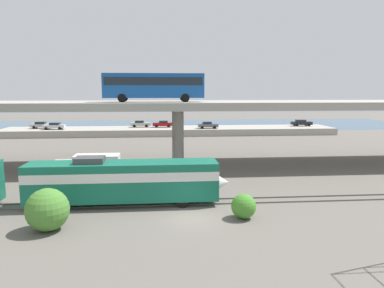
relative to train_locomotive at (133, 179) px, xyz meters
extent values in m
plane|color=#605B54|center=(4.66, -4.00, -2.19)|extent=(260.00, 260.00, 0.00)
cube|color=#59544C|center=(4.66, -0.73, -2.13)|extent=(110.00, 0.12, 0.12)
cube|color=#59544C|center=(4.66, 0.73, -2.13)|extent=(110.00, 0.12, 0.12)
cube|color=#14664C|center=(-0.80, 0.00, -0.11)|extent=(16.02, 3.00, 3.20)
cube|color=silver|center=(-0.80, 0.00, 0.46)|extent=(16.02, 3.04, 0.77)
cone|color=silver|center=(7.21, 0.00, -0.43)|extent=(2.18, 2.85, 2.85)
cube|color=black|center=(5.57, 0.00, 0.78)|extent=(2.18, 2.70, 1.02)
cube|color=#3F3F42|center=(-3.53, 0.00, 1.74)|extent=(2.40, 1.80, 0.50)
cylinder|color=black|center=(4.20, 1.35, -1.71)|extent=(0.96, 0.18, 0.96)
cylinder|color=black|center=(4.20, -1.35, -1.71)|extent=(0.96, 0.18, 0.96)
cylinder|color=black|center=(-5.81, 1.35, -1.71)|extent=(0.96, 0.18, 0.96)
cylinder|color=black|center=(-5.81, -1.35, -1.71)|extent=(0.96, 0.18, 0.96)
cube|color=#9E998E|center=(4.66, 16.00, 5.65)|extent=(96.00, 11.89, 0.95)
cylinder|color=#9E998E|center=(4.66, 16.00, 1.49)|extent=(1.50, 1.50, 7.37)
cube|color=#14478C|center=(1.69, 14.14, 8.07)|extent=(12.00, 2.55, 2.90)
cube|color=black|center=(1.69, 14.14, 8.60)|extent=(11.52, 2.59, 0.93)
cube|color=black|center=(7.64, 14.14, 8.42)|extent=(0.08, 2.30, 1.74)
cylinder|color=black|center=(5.41, 15.35, 6.62)|extent=(1.00, 0.26, 1.00)
cylinder|color=black|center=(5.41, 12.93, 6.62)|extent=(1.00, 0.26, 1.00)
cylinder|color=black|center=(-2.03, 15.35, 6.62)|extent=(1.00, 0.26, 1.00)
cylinder|color=black|center=(-2.03, 12.93, 6.62)|extent=(1.00, 0.26, 1.00)
cube|color=#B7B7BC|center=(-7.75, 7.59, -0.75)|extent=(2.00, 2.30, 2.00)
cube|color=silver|center=(-4.25, 7.59, -0.45)|extent=(4.60, 2.30, 2.60)
cylinder|color=black|center=(-7.46, 6.49, -1.75)|extent=(0.88, 0.28, 0.88)
cylinder|color=black|center=(-7.46, 8.68, -1.75)|extent=(0.88, 0.28, 0.88)
cylinder|color=black|center=(-3.24, 6.49, -1.75)|extent=(0.88, 0.28, 0.88)
cylinder|color=black|center=(-3.24, 8.68, -1.75)|extent=(0.88, 0.28, 0.88)
cube|color=#9E998E|center=(4.66, 51.00, -1.46)|extent=(73.20, 10.18, 1.47)
cube|color=#515459|center=(12.87, 48.48, -0.05)|extent=(4.37, 1.81, 0.70)
cube|color=#1E232B|center=(12.65, 48.48, 0.54)|extent=(1.92, 1.59, 0.48)
cylinder|color=black|center=(14.23, 49.34, -0.40)|extent=(0.64, 0.20, 0.64)
cylinder|color=black|center=(14.23, 47.62, -0.40)|extent=(0.64, 0.20, 0.64)
cylinder|color=black|center=(11.51, 49.34, -0.40)|extent=(0.64, 0.20, 0.64)
cylinder|color=black|center=(11.51, 47.62, -0.40)|extent=(0.64, 0.20, 0.64)
cube|color=#B7B7BC|center=(-20.16, 49.18, -0.05)|extent=(4.49, 1.86, 0.70)
cube|color=#1E232B|center=(-19.94, 49.18, 0.54)|extent=(1.98, 1.64, 0.48)
cylinder|color=black|center=(-21.56, 48.30, -0.40)|extent=(0.64, 0.20, 0.64)
cylinder|color=black|center=(-21.56, 50.07, -0.40)|extent=(0.64, 0.20, 0.64)
cylinder|color=black|center=(-18.77, 48.30, -0.40)|extent=(0.64, 0.20, 0.64)
cylinder|color=black|center=(-18.77, 50.07, -0.40)|extent=(0.64, 0.20, 0.64)
cube|color=black|center=(35.50, 52.15, -0.05)|extent=(4.67, 1.83, 0.70)
cube|color=#1E232B|center=(35.26, 52.15, 0.54)|extent=(2.05, 1.61, 0.48)
cylinder|color=black|center=(36.94, 53.02, -0.40)|extent=(0.64, 0.20, 0.64)
cylinder|color=black|center=(36.94, 51.28, -0.40)|extent=(0.64, 0.20, 0.64)
cylinder|color=black|center=(34.05, 53.02, -0.40)|extent=(0.64, 0.20, 0.64)
cylinder|color=black|center=(34.05, 51.28, -0.40)|extent=(0.64, 0.20, 0.64)
cube|color=#9E998C|center=(-23.44, 51.59, -0.05)|extent=(4.56, 1.74, 0.70)
cube|color=#1E232B|center=(-23.67, 51.59, 0.54)|extent=(2.01, 1.53, 0.48)
cylinder|color=black|center=(-22.03, 52.42, -0.40)|extent=(0.64, 0.20, 0.64)
cylinder|color=black|center=(-22.03, 50.76, -0.40)|extent=(0.64, 0.20, 0.64)
cylinder|color=black|center=(-24.86, 52.42, -0.40)|extent=(0.64, 0.20, 0.64)
cylinder|color=black|center=(-24.86, 50.76, -0.40)|extent=(0.64, 0.20, 0.64)
cube|color=maroon|center=(2.94, 52.23, -0.05)|extent=(4.37, 1.83, 0.70)
cube|color=#1E232B|center=(3.16, 52.23, 0.54)|extent=(1.92, 1.61, 0.48)
cylinder|color=black|center=(1.59, 51.36, -0.40)|extent=(0.64, 0.20, 0.64)
cylinder|color=black|center=(1.59, 53.09, -0.40)|extent=(0.64, 0.20, 0.64)
cylinder|color=black|center=(4.30, 51.36, -0.40)|extent=(0.64, 0.20, 0.64)
cylinder|color=black|center=(4.30, 53.09, -0.40)|extent=(0.64, 0.20, 0.64)
cube|color=#9E998C|center=(-2.03, 52.91, -0.05)|extent=(4.37, 1.86, 0.70)
cube|color=#1E232B|center=(-2.25, 52.91, 0.54)|extent=(1.92, 1.64, 0.48)
cylinder|color=black|center=(-0.68, 53.79, -0.40)|extent=(0.64, 0.20, 0.64)
cylinder|color=black|center=(-0.68, 52.02, -0.40)|extent=(0.64, 0.20, 0.64)
cylinder|color=black|center=(-3.39, 53.79, -0.40)|extent=(0.64, 0.20, 0.64)
cylinder|color=black|center=(-3.39, 52.02, -0.40)|extent=(0.64, 0.20, 0.64)
cube|color=#385B7A|center=(4.66, 74.00, -2.19)|extent=(140.00, 36.00, 0.01)
sphere|color=#457E2F|center=(-5.49, -5.53, -0.69)|extent=(3.00, 3.00, 3.00)
sphere|color=#408429|center=(8.64, -4.31, -1.24)|extent=(1.90, 1.90, 1.90)
camera|label=1|loc=(2.36, -30.69, 7.48)|focal=34.19mm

